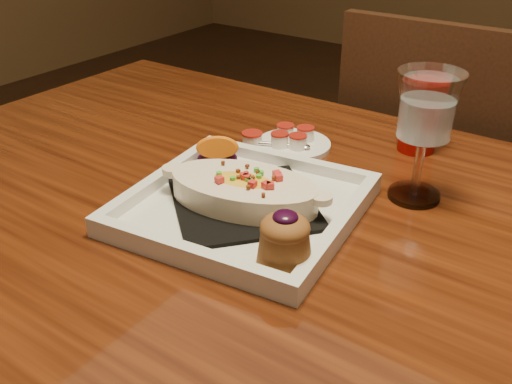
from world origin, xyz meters
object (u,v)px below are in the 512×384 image
Objects in this scene: saucer at (292,142)px; chair_far at (432,193)px; plate at (247,201)px; goblet at (426,113)px; red_tumbler at (420,116)px; table at (297,277)px.

chair_far is at bearing 71.96° from saucer.
saucer is at bearing 99.83° from plate.
goblet reaches higher than red_tumbler.
red_tumbler reaches higher than saucer.
red_tumbler is (0.04, -0.31, 0.31)m from chair_far.
goblet reaches higher than chair_far.
plate is at bearing 84.15° from chair_far.
saucer is at bearing -147.00° from red_tumbler.
table is 11.99× the size of red_tumbler.
chair_far reaches higher than red_tumbler.
goblet reaches higher than saucer.
red_tumbler is at bearing 33.00° from saucer.
table is 7.77× the size of goblet.
chair_far is 7.43× the size of red_tumbler.
table is 0.36m from red_tumbler.
chair_far is 7.07× the size of saucer.
red_tumbler is (0.11, 0.35, 0.04)m from plate.
table is 0.14m from plate.
red_tumbler is (0.18, 0.12, 0.05)m from saucer.
table is at bearing -123.61° from goblet.
plate is at bearing -132.51° from goblet.
chair_far reaches higher than saucer.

